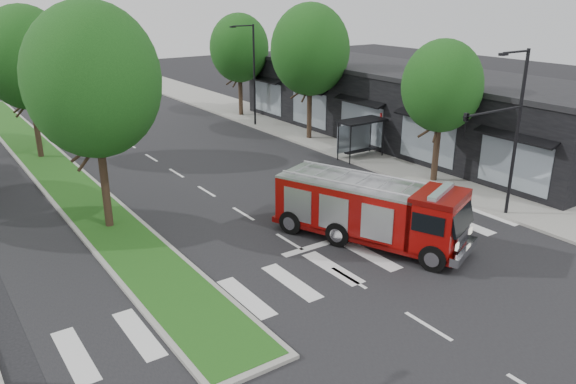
# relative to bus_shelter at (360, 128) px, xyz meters

# --- Properties ---
(ground) EXTENTS (140.00, 140.00, 0.00)m
(ground) POSITION_rel_bus_shelter_xyz_m (-11.20, -8.15, -2.04)
(ground) COLOR black
(ground) RESTS_ON ground
(sidewalk_right) EXTENTS (5.00, 80.00, 0.15)m
(sidewalk_right) POSITION_rel_bus_shelter_xyz_m (1.30, 1.85, -1.96)
(sidewalk_right) COLOR gray
(sidewalk_right) RESTS_ON ground
(median) EXTENTS (3.00, 50.00, 0.15)m
(median) POSITION_rel_bus_shelter_xyz_m (-17.20, 9.85, -1.96)
(median) COLOR gray
(median) RESTS_ON ground
(storefront_row) EXTENTS (8.00, 30.00, 5.00)m
(storefront_row) POSITION_rel_bus_shelter_xyz_m (5.80, 1.85, 0.46)
(storefront_row) COLOR black
(storefront_row) RESTS_ON ground
(bus_shelter) EXTENTS (3.20, 1.60, 2.61)m
(bus_shelter) POSITION_rel_bus_shelter_xyz_m (0.00, 0.00, 0.00)
(bus_shelter) COLOR black
(bus_shelter) RESTS_ON ground
(tree_right_near) EXTENTS (4.40, 4.40, 8.05)m
(tree_right_near) POSITION_rel_bus_shelter_xyz_m (0.30, -6.15, 3.47)
(tree_right_near) COLOR black
(tree_right_near) RESTS_ON ground
(tree_right_mid) EXTENTS (5.60, 5.60, 9.72)m
(tree_right_mid) POSITION_rel_bus_shelter_xyz_m (0.30, 5.85, 4.45)
(tree_right_mid) COLOR black
(tree_right_mid) RESTS_ON ground
(tree_right_far) EXTENTS (5.00, 5.00, 8.73)m
(tree_right_far) POSITION_rel_bus_shelter_xyz_m (0.30, 15.85, 3.80)
(tree_right_far) COLOR black
(tree_right_far) RESTS_ON ground
(tree_median_near) EXTENTS (5.80, 5.80, 10.16)m
(tree_median_near) POSITION_rel_bus_shelter_xyz_m (-17.20, -2.15, 4.77)
(tree_median_near) COLOR black
(tree_median_near) RESTS_ON ground
(tree_median_far) EXTENTS (5.60, 5.60, 9.72)m
(tree_median_far) POSITION_rel_bus_shelter_xyz_m (-17.20, 11.85, 4.45)
(tree_median_far) COLOR black
(tree_median_far) RESTS_ON ground
(streetlight_right_near) EXTENTS (4.08, 0.22, 8.00)m
(streetlight_right_near) POSITION_rel_bus_shelter_xyz_m (-1.59, -11.65, 2.63)
(streetlight_right_near) COLOR black
(streetlight_right_near) RESTS_ON ground
(streetlight_right_far) EXTENTS (2.11, 0.20, 8.00)m
(streetlight_right_far) POSITION_rel_bus_shelter_xyz_m (-0.85, 11.85, 2.44)
(streetlight_right_far) COLOR black
(streetlight_right_far) RESTS_ON ground
(fire_engine) EXTENTS (5.63, 8.97, 3.00)m
(fire_engine) POSITION_rel_bus_shelter_xyz_m (-8.29, -10.02, -0.60)
(fire_engine) COLOR #550504
(fire_engine) RESTS_ON ground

